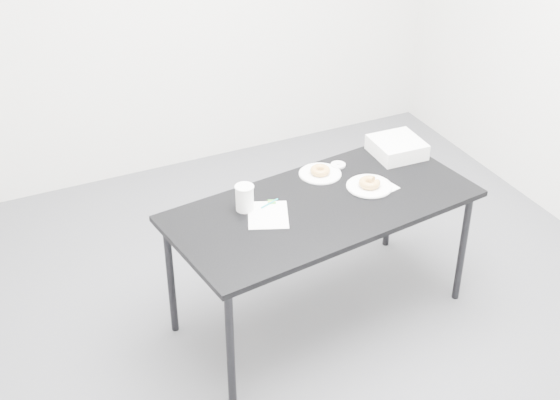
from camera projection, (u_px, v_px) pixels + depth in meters
name	position (u px, v px, depth m)	size (l,w,h in m)	color
floor	(304.00, 322.00, 4.31)	(4.00, 4.00, 0.00)	#4D4E52
table	(322.00, 212.00, 4.02)	(1.68, 0.95, 0.73)	black
scorecard	(268.00, 215.00, 3.90)	(0.20, 0.25, 0.00)	white
logo_patch	(272.00, 202.00, 4.00)	(0.04, 0.04, 0.00)	green
pen	(270.00, 203.00, 3.98)	(0.01, 0.01, 0.12)	#0E939B
napkin	(378.00, 187.00, 4.13)	(0.17, 0.17, 0.00)	white
plate_near	(369.00, 186.00, 4.12)	(0.24, 0.24, 0.01)	white
donut_near	(370.00, 183.00, 4.11)	(0.11, 0.11, 0.04)	#C78A3F
plate_far	(320.00, 174.00, 4.24)	(0.23, 0.23, 0.01)	white
donut_far	(320.00, 170.00, 4.23)	(0.11, 0.11, 0.04)	#C78A3F
coffee_cup	(245.00, 198.00, 3.91)	(0.09, 0.09, 0.14)	white
cup_lid	(338.00, 165.00, 4.32)	(0.08, 0.08, 0.01)	silver
bakery_box	(397.00, 147.00, 4.41)	(0.27, 0.27, 0.09)	white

